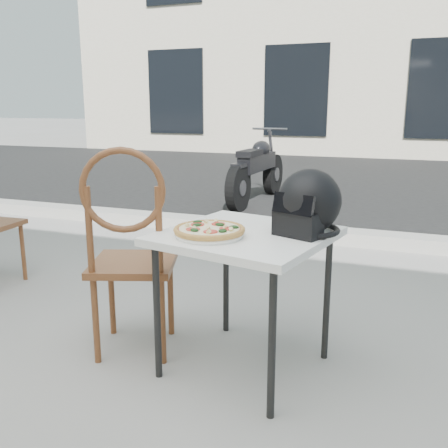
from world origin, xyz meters
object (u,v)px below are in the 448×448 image
(motorcycle, at_px, (257,170))
(helmet, at_px, (308,205))
(cafe_table_main, at_px, (246,245))
(pizza, at_px, (209,229))
(plate, at_px, (209,234))
(cafe_chair_main, at_px, (129,243))

(motorcycle, bearing_deg, helmet, -67.28)
(cafe_table_main, relative_size, pizza, 2.48)
(plate, height_order, cafe_chair_main, cafe_chair_main)
(cafe_chair_main, bearing_deg, plate, 153.70)
(cafe_table_main, xyz_separation_m, helmet, (0.26, 0.08, 0.19))
(cafe_chair_main, height_order, motorcycle, cafe_chair_main)
(plate, height_order, motorcycle, motorcycle)
(pizza, relative_size, helmet, 0.90)
(motorcycle, bearing_deg, pizza, -73.04)
(plate, distance_m, helmet, 0.46)
(pizza, xyz_separation_m, motorcycle, (-1.08, 4.25, -0.29))
(pizza, relative_size, cafe_chair_main, 0.32)
(helmet, height_order, motorcycle, helmet)
(cafe_table_main, bearing_deg, pizza, -134.01)
(cafe_table_main, height_order, pizza, pizza)
(helmet, bearing_deg, pizza, -130.49)
(pizza, xyz_separation_m, cafe_chair_main, (-0.44, 0.05, -0.12))
(cafe_table_main, bearing_deg, helmet, 17.67)
(plate, relative_size, helmet, 0.87)
(plate, height_order, pizza, pizza)
(plate, xyz_separation_m, pizza, (0.00, 0.00, 0.02))
(cafe_chair_main, relative_size, motorcycle, 0.56)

